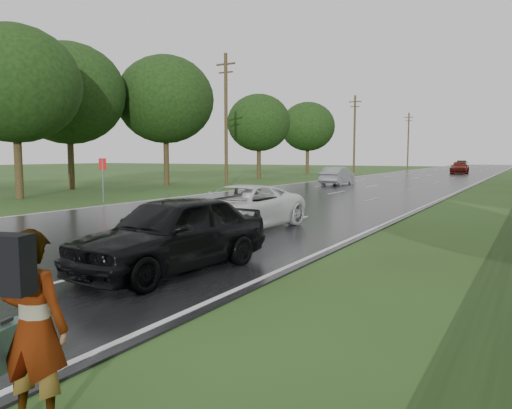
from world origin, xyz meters
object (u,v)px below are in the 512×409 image
object	(u,v)px
pedestrian	(31,325)
white_pickup	(240,207)
road_sign	(103,171)
silver_sedan	(337,176)
dark_sedan	(172,233)

from	to	relation	value
pedestrian	white_pickup	bearing A→B (deg)	-84.04
road_sign	silver_sedan	xyz separation A→B (m)	(5.60, 19.97, -0.86)
white_pickup	silver_sedan	world-z (taller)	silver_sedan
road_sign	white_pickup	size ratio (longest dim) A/B	0.44
pedestrian	silver_sedan	xyz separation A→B (m)	(-10.40, 35.99, -0.16)
dark_sedan	silver_sedan	bearing A→B (deg)	110.30
pedestrian	white_pickup	distance (m)	11.90
dark_sedan	silver_sedan	distance (m)	31.63
pedestrian	silver_sedan	world-z (taller)	pedestrian
dark_sedan	silver_sedan	world-z (taller)	dark_sedan
dark_sedan	silver_sedan	xyz separation A→B (m)	(-7.70, 30.68, -0.06)
road_sign	pedestrian	distance (m)	22.65
road_sign	white_pickup	distance (m)	12.57
pedestrian	white_pickup	size ratio (longest dim) A/B	0.35
pedestrian	silver_sedan	bearing A→B (deg)	-90.12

